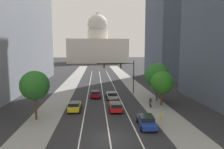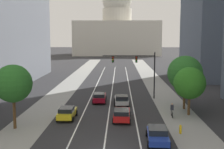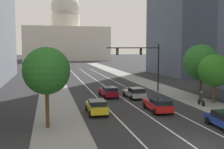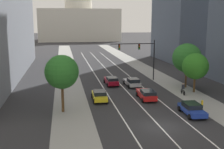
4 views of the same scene
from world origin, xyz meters
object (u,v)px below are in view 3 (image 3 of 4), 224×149
capitol_building (66,38)px  car_crimson (109,91)px  cyclist (201,98)px  car_yellow (97,106)px  car_red (158,104)px  street_tree_near_left (46,71)px  street_tree_near_right (215,70)px  car_silver (135,93)px  street_tree_mid_right (201,62)px  traffic_signal_mast (143,58)px

capitol_building → car_crimson: capitol_building is taller
capitol_building → cyclist: (7.69, -121.93, -11.08)m
car_yellow → car_red: 6.48m
car_yellow → car_crimson: car_crimson is taller
capitol_building → cyclist: 122.67m
capitol_building → street_tree_near_left: size_ratio=6.31×
car_yellow → street_tree_near_right: 15.26m
car_red → street_tree_near_right: size_ratio=0.79×
street_tree_near_right → car_silver: bearing=146.9°
car_red → street_tree_near_right: street_tree_near_right is taller
capitol_building → car_silver: size_ratio=9.34×
capitol_building → car_crimson: 114.50m
car_crimson → capitol_building: bearing=-2.1°
street_tree_near_left → capitol_building: bearing=85.6°
street_tree_near_left → street_tree_mid_right: street_tree_mid_right is taller
capitol_building → street_tree_near_left: bearing=-94.4°
car_yellow → car_red: (6.46, -0.55, 0.01)m
car_silver → cyclist: (6.06, -6.37, 0.10)m
cyclist → street_tree_near_left: bearing=110.4°
capitol_building → car_red: bearing=-89.3°
car_crimson → street_tree_near_left: street_tree_near_left is taller
capitol_building → car_red: size_ratio=9.09×
street_tree_near_left → street_tree_mid_right: bearing=24.8°
street_tree_near_right → street_tree_mid_right: 3.32m
car_silver → street_tree_mid_right: street_tree_mid_right is taller
capitol_building → car_yellow: bearing=-92.3°
cyclist → street_tree_near_right: (2.23, 0.97, 3.15)m
cyclist → street_tree_near_left: size_ratio=0.25×
car_silver → street_tree_near_left: 16.54m
street_tree_mid_right → street_tree_near_left: bearing=-155.2°
car_silver → car_crimson: 3.62m
car_yellow → car_crimson: size_ratio=0.88×
car_red → street_tree_near_left: size_ratio=0.69×
car_red → cyclist: size_ratio=2.75×
traffic_signal_mast → car_red: bearing=-102.1°
traffic_signal_mast → street_tree_near_right: traffic_signal_mast is taller
car_red → cyclist: cyclist is taller
traffic_signal_mast → street_tree_near_right: 11.38m
capitol_building → car_yellow: 123.66m
car_yellow → car_silver: bearing=-40.0°
traffic_signal_mast → cyclist: traffic_signal_mast is taller
cyclist → street_tree_mid_right: (2.34, 4.19, 3.97)m
car_yellow → street_tree_near_right: street_tree_near_right is taller
car_silver → car_red: size_ratio=0.97×
car_yellow → car_crimson: 9.67m
car_crimson → traffic_signal_mast: traffic_signal_mast is taller
street_tree_near_right → cyclist: bearing=-156.5°
cyclist → street_tree_near_right: street_tree_near_right is taller
car_crimson → traffic_signal_mast: (5.90, 2.81, 4.41)m
cyclist → car_silver: bearing=48.1°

